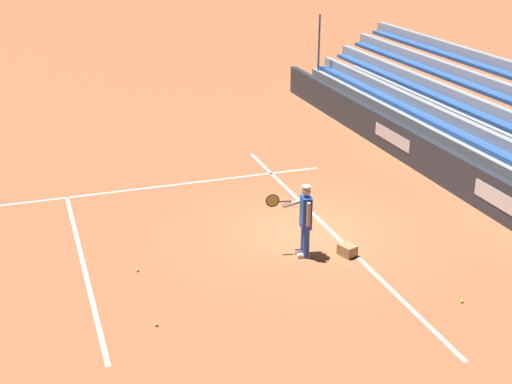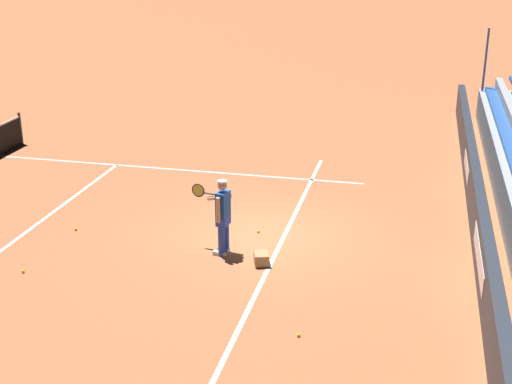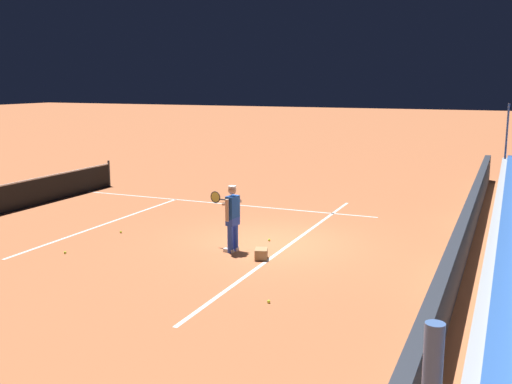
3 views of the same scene
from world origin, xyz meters
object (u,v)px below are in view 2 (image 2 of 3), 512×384
object	(u,v)px
tennis_player	(222,216)
tennis_ball_by_box	(258,231)
tennis_ball_midcourt	(76,229)
tennis_ball_near_player	(23,271)
ball_box_cardboard	(261,259)
tennis_ball_on_baseline	(299,335)

from	to	relation	value
tennis_player	tennis_ball_by_box	bearing A→B (deg)	-21.04
tennis_player	tennis_ball_midcourt	bearing A→B (deg)	83.45
tennis_ball_midcourt	tennis_ball_near_player	size ratio (longest dim) A/B	1.00
tennis_ball_near_player	tennis_ball_by_box	distance (m)	5.35
ball_box_cardboard	tennis_ball_midcourt	xyz separation A→B (m)	(0.76, 4.71, -0.10)
tennis_ball_near_player	tennis_player	bearing A→B (deg)	-63.84
tennis_player	tennis_ball_near_player	size ratio (longest dim) A/B	25.98
tennis_ball_on_baseline	tennis_ball_near_player	bearing A→B (deg)	79.36
tennis_ball_midcourt	tennis_ball_near_player	world-z (taller)	same
ball_box_cardboard	tennis_ball_midcourt	size ratio (longest dim) A/B	6.06
tennis_player	tennis_ball_on_baseline	world-z (taller)	tennis_player
tennis_player	ball_box_cardboard	distance (m)	1.26
ball_box_cardboard	tennis_ball_midcourt	world-z (taller)	ball_box_cardboard
ball_box_cardboard	tennis_ball_by_box	world-z (taller)	ball_box_cardboard
tennis_player	ball_box_cardboard	xyz separation A→B (m)	(-0.33, -0.95, -0.76)
tennis_ball_midcourt	tennis_player	bearing A→B (deg)	-96.55
tennis_player	tennis_ball_on_baseline	xyz separation A→B (m)	(-3.00, -2.23, -0.86)
tennis_player	tennis_ball_near_player	world-z (taller)	tennis_player
tennis_player	tennis_ball_on_baseline	size ratio (longest dim) A/B	25.98
ball_box_cardboard	tennis_ball_on_baseline	size ratio (longest dim) A/B	6.06
tennis_ball_near_player	tennis_ball_by_box	xyz separation A→B (m)	(3.17, -4.31, 0.00)
tennis_player	ball_box_cardboard	bearing A→B (deg)	-109.12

